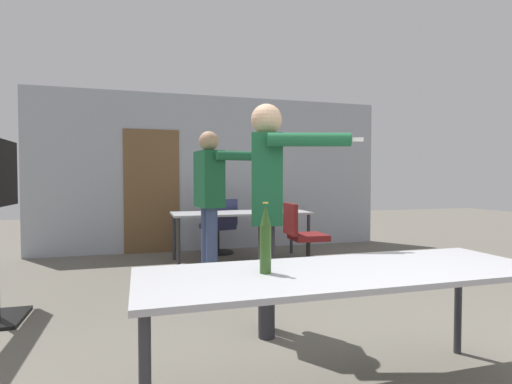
% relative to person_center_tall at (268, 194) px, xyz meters
% --- Properties ---
extents(back_wall, '(6.11, 0.12, 2.67)m').
position_rel_person_center_tall_xyz_m(back_wall, '(0.30, 3.91, 0.21)').
color(back_wall, '#A3A8B2').
rests_on(back_wall, ground_plane).
extents(conference_table_near, '(2.26, 0.77, 0.74)m').
position_rel_person_center_tall_xyz_m(conference_table_near, '(0.10, -1.05, -0.44)').
color(conference_table_near, '#A8A8AD').
rests_on(conference_table_near, ground_plane).
extents(conference_table_far, '(2.03, 0.81, 0.74)m').
position_rel_person_center_tall_xyz_m(conference_table_far, '(0.48, 2.80, -0.44)').
color(conference_table_far, '#A8A8AD').
rests_on(conference_table_far, ground_plane).
extents(person_center_tall, '(0.77, 0.76, 1.82)m').
position_rel_person_center_tall_xyz_m(person_center_tall, '(0.00, 0.00, 0.00)').
color(person_center_tall, '#28282D').
rests_on(person_center_tall, ground_plane).
extents(person_far_watching, '(0.89, 0.68, 1.82)m').
position_rel_person_center_tall_xyz_m(person_far_watching, '(-0.13, 1.91, -0.02)').
color(person_far_watching, '#3D4C75').
rests_on(person_far_watching, ground_plane).
extents(office_chair_far_right, '(0.56, 0.52, 0.90)m').
position_rel_person_center_tall_xyz_m(office_chair_far_right, '(1.15, 2.00, -0.70)').
color(office_chair_far_right, black).
rests_on(office_chair_far_right, ground_plane).
extents(office_chair_far_left, '(0.57, 0.62, 0.91)m').
position_rel_person_center_tall_xyz_m(office_chair_far_left, '(0.28, 3.40, -0.70)').
color(office_chair_far_left, black).
rests_on(office_chair_far_left, ground_plane).
extents(beer_bottle, '(0.06, 0.06, 0.37)m').
position_rel_person_center_tall_xyz_m(beer_bottle, '(-0.34, -1.00, -0.20)').
color(beer_bottle, '#2D511E').
rests_on(beer_bottle, conference_table_near).
extents(drink_cup, '(0.07, 0.07, 0.09)m').
position_rel_person_center_tall_xyz_m(drink_cup, '(0.92, 2.61, -0.33)').
color(drink_cup, '#E05123').
rests_on(drink_cup, conference_table_far).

